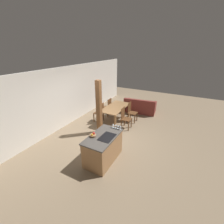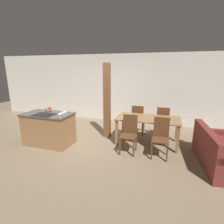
{
  "view_description": "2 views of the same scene",
  "coord_description": "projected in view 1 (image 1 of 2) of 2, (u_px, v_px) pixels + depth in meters",
  "views": [
    {
      "loc": [
        -4.52,
        -2.51,
        3.47
      ],
      "look_at": [
        0.6,
        0.2,
        0.95
      ],
      "focal_mm": 24.0,
      "sensor_mm": 36.0,
      "label": 1
    },
    {
      "loc": [
        2.07,
        -4.36,
        2.17
      ],
      "look_at": [
        0.6,
        0.2,
        0.95
      ],
      "focal_mm": 28.0,
      "sensor_mm": 36.0,
      "label": 2
    }
  ],
  "objects": [
    {
      "name": "wine_glass_middle",
      "position": [
        118.0,
        126.0,
        5.04
      ],
      "size": [
        0.08,
        0.08,
        0.15
      ],
      "color": "silver",
      "rests_on": "kitchen_island"
    },
    {
      "name": "dining_chair_near_right",
      "position": [
        131.0,
        112.0,
        7.46
      ],
      "size": [
        0.4,
        0.4,
        0.98
      ],
      "color": "brown",
      "rests_on": "ground_plane"
    },
    {
      "name": "kitchen_island",
      "position": [
        103.0,
        148.0,
        4.87
      ],
      "size": [
        1.38,
        0.78,
        0.92
      ],
      "color": "#9E7047",
      "rests_on": "ground_plane"
    },
    {
      "name": "wall_back",
      "position": [
        61.0,
        99.0,
        6.64
      ],
      "size": [
        11.2,
        0.08,
        2.7
      ],
      "color": "silver",
      "rests_on": "ground_plane"
    },
    {
      "name": "wine_glass_far",
      "position": [
        115.0,
        125.0,
        5.08
      ],
      "size": [
        0.08,
        0.08,
        0.15
      ],
      "color": "silver",
      "rests_on": "kitchen_island"
    },
    {
      "name": "dining_table",
      "position": [
        116.0,
        109.0,
        7.36
      ],
      "size": [
        1.77,
        0.91,
        0.78
      ],
      "color": "olive",
      "rests_on": "ground_plane"
    },
    {
      "name": "fruit_bowl",
      "position": [
        93.0,
        135.0,
        4.65
      ],
      "size": [
        0.2,
        0.2,
        0.12
      ],
      "color": "#99704C",
      "rests_on": "kitchen_island"
    },
    {
      "name": "couch",
      "position": [
        140.0,
        107.0,
        8.64
      ],
      "size": [
        1.11,
        1.82,
        0.84
      ],
      "rotation": [
        0.0,
        0.0,
        1.67
      ],
      "color": "maroon",
      "rests_on": "ground_plane"
    },
    {
      "name": "dining_chair_near_left",
      "position": [
        125.0,
        118.0,
        6.81
      ],
      "size": [
        0.4,
        0.4,
        0.98
      ],
      "color": "brown",
      "rests_on": "ground_plane"
    },
    {
      "name": "timber_post",
      "position": [
        99.0,
        108.0,
        6.18
      ],
      "size": [
        0.19,
        0.19,
        2.31
      ],
      "color": "brown",
      "rests_on": "ground_plane"
    },
    {
      "name": "ground_plane",
      "position": [
        109.0,
        139.0,
        6.13
      ],
      "size": [
        16.0,
        16.0,
        0.0
      ],
      "primitive_type": "plane",
      "color": "#847056"
    },
    {
      "name": "wine_glass_end",
      "position": [
        113.0,
        125.0,
        5.12
      ],
      "size": [
        0.08,
        0.08,
        0.15
      ],
      "color": "silver",
      "rests_on": "kitchen_island"
    },
    {
      "name": "dining_chair_far_right",
      "position": [
        108.0,
        107.0,
        8.03
      ],
      "size": [
        0.4,
        0.4,
        0.98
      ],
      "rotation": [
        0.0,
        0.0,
        3.14
      ],
      "color": "brown",
      "rests_on": "ground_plane"
    },
    {
      "name": "wine_glass_near",
      "position": [
        120.0,
        126.0,
        5.0
      ],
      "size": [
        0.08,
        0.08,
        0.15
      ],
      "color": "silver",
      "rests_on": "kitchen_island"
    },
    {
      "name": "dining_chair_far_left",
      "position": [
        100.0,
        112.0,
        7.39
      ],
      "size": [
        0.4,
        0.4,
        0.98
      ],
      "rotation": [
        0.0,
        0.0,
        3.14
      ],
      "color": "brown",
      "rests_on": "ground_plane"
    }
  ]
}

